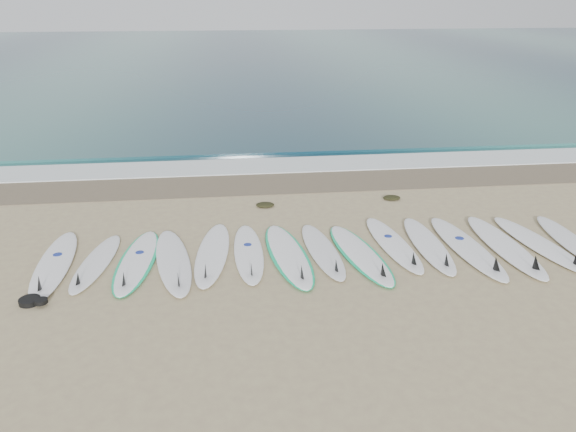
{
  "coord_description": "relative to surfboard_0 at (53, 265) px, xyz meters",
  "views": [
    {
      "loc": [
        -1.7,
        -9.05,
        4.45
      ],
      "look_at": [
        -0.54,
        0.89,
        0.4
      ],
      "focal_mm": 35.0,
      "sensor_mm": 36.0,
      "label": 1
    }
  ],
  "objects": [
    {
      "name": "surfboard_14",
      "position": [
        9.41,
        -0.12,
        -0.01
      ],
      "size": [
        0.68,
        2.49,
        0.31
      ],
      "rotation": [
        0.0,
        0.0,
        -0.07
      ],
      "color": "white",
      "rests_on": "ground"
    },
    {
      "name": "surfboard_0",
      "position": [
        0.0,
        0.0,
        0.0
      ],
      "size": [
        0.7,
        2.77,
        0.35
      ],
      "rotation": [
        0.0,
        0.0,
        0.05
      ],
      "color": "white",
      "rests_on": "ground"
    },
    {
      "name": "surfboard_9",
      "position": [
        6.07,
        0.13,
        -0.0
      ],
      "size": [
        0.75,
        2.6,
        0.33
      ],
      "rotation": [
        0.0,
        0.0,
        0.09
      ],
      "color": "white",
      "rests_on": "ground"
    },
    {
      "name": "surfboard_12",
      "position": [
        8.08,
        -0.2,
        0.0
      ],
      "size": [
        0.65,
        2.85,
        0.36
      ],
      "rotation": [
        0.0,
        0.0,
        0.02
      ],
      "color": "white",
      "rests_on": "ground"
    },
    {
      "name": "ocean",
      "position": [
        4.71,
        32.53,
        -0.05
      ],
      "size": [
        120.0,
        55.0,
        0.03
      ],
      "primitive_type": "cube",
      "color": "#1E4C52",
      "rests_on": "ground"
    },
    {
      "name": "wet_sand_band",
      "position": [
        4.71,
        4.13,
        -0.05
      ],
      "size": [
        120.0,
        1.8,
        0.01
      ],
      "primitive_type": "cube",
      "color": "brown",
      "rests_on": "ground"
    },
    {
      "name": "surfboard_1",
      "position": [
        0.69,
        -0.01,
        -0.01
      ],
      "size": [
        0.77,
        2.35,
        0.29
      ],
      "rotation": [
        0.0,
        0.0,
        -0.13
      ],
      "color": "white",
      "rests_on": "ground"
    },
    {
      "name": "ground",
      "position": [
        4.71,
        0.03,
        -0.06
      ],
      "size": [
        120.0,
        120.0,
        0.0
      ],
      "primitive_type": "plane",
      "color": "tan"
    },
    {
      "name": "seaweed_near",
      "position": [
        3.85,
        2.52,
        -0.02
      ],
      "size": [
        0.41,
        0.32,
        0.08
      ],
      "primitive_type": "ellipsoid",
      "color": "black",
      "rests_on": "ground"
    },
    {
      "name": "surfboard_2",
      "position": [
        1.4,
        -0.01,
        -0.01
      ],
      "size": [
        0.81,
        2.62,
        0.33
      ],
      "rotation": [
        0.0,
        0.0,
        -0.08
      ],
      "color": "white",
      "rests_on": "ground"
    },
    {
      "name": "surfboard_3",
      "position": [
        2.04,
        -0.12,
        -0.0
      ],
      "size": [
        1.0,
        2.78,
        0.35
      ],
      "rotation": [
        0.0,
        0.0,
        0.16
      ],
      "color": "white",
      "rests_on": "ground"
    },
    {
      "name": "leash_coil",
      "position": [
        -0.0,
        -1.2,
        -0.01
      ],
      "size": [
        0.46,
        0.36,
        0.11
      ],
      "color": "black",
      "rests_on": "ground"
    },
    {
      "name": "surfboard_8",
      "position": [
        5.35,
        -0.18,
        -0.01
      ],
      "size": [
        1.04,
        2.69,
        0.33
      ],
      "rotation": [
        0.0,
        0.0,
        0.16
      ],
      "color": "white",
      "rests_on": "ground"
    },
    {
      "name": "surfboard_4",
      "position": [
        2.7,
        0.11,
        -0.0
      ],
      "size": [
        0.83,
        2.71,
        0.34
      ],
      "rotation": [
        0.0,
        0.0,
        -0.1
      ],
      "color": "white",
      "rests_on": "ground"
    },
    {
      "name": "surfboard_11",
      "position": [
        7.37,
        -0.17,
        0.0
      ],
      "size": [
        0.76,
        2.88,
        0.36
      ],
      "rotation": [
        0.0,
        0.0,
        0.06
      ],
      "color": "white",
      "rests_on": "ground"
    },
    {
      "name": "surfboard_10",
      "position": [
        6.7,
        0.02,
        -0.0
      ],
      "size": [
        0.6,
        2.59,
        0.33
      ],
      "rotation": [
        0.0,
        0.0,
        -0.03
      ],
      "color": "white",
      "rests_on": "ground"
    },
    {
      "name": "wave_crest",
      "position": [
        4.71,
        7.03,
        -0.01
      ],
      "size": [
        120.0,
        1.0,
        0.1
      ],
      "primitive_type": "cube",
      "color": "#1E4C52",
      "rests_on": "ground"
    },
    {
      "name": "surfboard_5",
      "position": [
        3.36,
        0.07,
        -0.01
      ],
      "size": [
        0.54,
        2.51,
        0.32
      ],
      "rotation": [
        0.0,
        0.0,
        0.01
      ],
      "color": "white",
      "rests_on": "ground"
    },
    {
      "name": "surfboard_6",
      "position": [
        4.07,
        -0.07,
        -0.01
      ],
      "size": [
        0.95,
        2.78,
        0.35
      ],
      "rotation": [
        0.0,
        0.0,
        0.11
      ],
      "color": "white",
      "rests_on": "ground"
    },
    {
      "name": "surfboard_7",
      "position": [
        4.7,
        0.01,
        -0.01
      ],
      "size": [
        0.72,
        2.47,
        0.31
      ],
      "rotation": [
        0.0,
        0.0,
        0.09
      ],
      "color": "silver",
      "rests_on": "ground"
    },
    {
      "name": "foam_band",
      "position": [
        4.71,
        5.53,
        -0.04
      ],
      "size": [
        120.0,
        1.4,
        0.04
      ],
      "primitive_type": "cube",
      "color": "silver",
      "rests_on": "ground"
    },
    {
      "name": "seaweed_far",
      "position": [
        6.76,
        2.65,
        -0.02
      ],
      "size": [
        0.4,
        0.31,
        0.08
      ],
      "primitive_type": "ellipsoid",
      "color": "black",
      "rests_on": "ground"
    },
    {
      "name": "surfboard_13",
      "position": [
        8.77,
        -0.18,
        -0.0
      ],
      "size": [
        0.93,
        2.73,
        0.34
      ],
      "rotation": [
        0.0,
        0.0,
        0.14
      ],
      "color": "white",
      "rests_on": "ground"
    }
  ]
}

